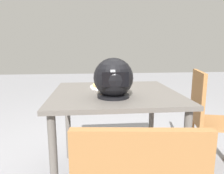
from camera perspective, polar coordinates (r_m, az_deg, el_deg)
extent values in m
cube|color=#5B5651|center=(1.64, 0.80, -1.80)|extent=(0.96, 0.91, 0.03)
cylinder|color=#5B5651|center=(2.21, 10.62, -8.90)|extent=(0.05, 0.05, 0.73)
cylinder|color=#5B5651|center=(2.14, -11.85, -9.61)|extent=(0.05, 0.05, 0.73)
cylinder|color=#5B5651|center=(1.53, 19.28, -18.79)|extent=(0.05, 0.05, 0.73)
cylinder|color=#5B5651|center=(1.43, -15.46, -20.83)|extent=(0.05, 0.05, 0.73)
cylinder|color=white|center=(1.82, -0.72, 0.11)|extent=(0.33, 0.33, 0.01)
cylinder|color=tan|center=(1.81, -0.72, 0.58)|extent=(0.29, 0.29, 0.02)
cylinder|color=red|center=(1.81, -0.72, 0.90)|extent=(0.25, 0.25, 0.00)
sphere|color=#234C1E|center=(1.81, -1.41, 1.28)|extent=(0.03, 0.03, 0.03)
sphere|color=#234C1E|center=(1.87, 0.06, 1.63)|extent=(0.04, 0.04, 0.04)
sphere|color=#234C1E|center=(1.74, 0.34, 0.79)|extent=(0.03, 0.03, 0.03)
sphere|color=#234C1E|center=(1.90, -0.01, 1.75)|extent=(0.04, 0.04, 0.04)
sphere|color=#234C1E|center=(1.78, 1.50, 1.12)|extent=(0.04, 0.04, 0.04)
cylinder|color=#E0D172|center=(1.80, -2.41, 1.15)|extent=(0.03, 0.03, 0.02)
cylinder|color=#E0D172|center=(1.80, 0.92, 1.23)|extent=(0.02, 0.02, 0.02)
cylinder|color=#E0D172|center=(1.79, -2.00, 1.13)|extent=(0.02, 0.02, 0.02)
cylinder|color=#E0D172|center=(1.81, 2.22, 1.18)|extent=(0.03, 0.03, 0.02)
sphere|color=black|center=(1.44, 0.38, 2.53)|extent=(0.27, 0.27, 0.27)
cylinder|color=black|center=(1.47, 0.38, -2.38)|extent=(0.22, 0.22, 0.02)
cube|color=black|center=(1.32, 0.92, 2.05)|extent=(0.17, 0.02, 0.09)
cube|color=#996638|center=(2.12, 26.72, -8.69)|extent=(0.49, 0.49, 0.02)
cube|color=#996638|center=(2.00, 22.26, -2.40)|extent=(0.12, 0.38, 0.45)
cylinder|color=#996638|center=(2.30, 20.79, -12.62)|extent=(0.04, 0.04, 0.43)
cylinder|color=#996638|center=(2.00, 22.85, -16.46)|extent=(0.04, 0.04, 0.43)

